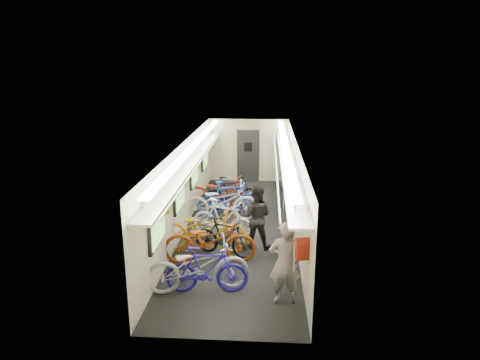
# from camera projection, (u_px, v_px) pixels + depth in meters

# --- Properties ---
(train_car_shell) EXTENTS (10.00, 10.00, 10.00)m
(train_car_shell) POSITION_uv_depth(u_px,v_px,m) (229.00, 164.00, 12.15)
(train_car_shell) COLOR black
(train_car_shell) RESTS_ON ground
(bicycle_0) EXTENTS (2.18, 1.19, 1.09)m
(bicycle_0) POSITION_uv_depth(u_px,v_px,m) (198.00, 266.00, 8.45)
(bicycle_0) COLOR #9FA0A4
(bicycle_0) RESTS_ON ground
(bicycle_1) EXTENTS (1.67, 0.57, 0.98)m
(bicycle_1) POSITION_uv_depth(u_px,v_px,m) (207.00, 270.00, 8.40)
(bicycle_1) COLOR #221997
(bicycle_1) RESTS_ON ground
(bicycle_2) EXTENTS (2.15, 0.94, 1.10)m
(bicycle_2) POSITION_uv_depth(u_px,v_px,m) (210.00, 241.00, 9.65)
(bicycle_2) COLOR maroon
(bicycle_2) RESTS_ON ground
(bicycle_3) EXTENTS (1.63, 0.95, 0.95)m
(bicycle_3) POSITION_uv_depth(u_px,v_px,m) (225.00, 237.00, 10.04)
(bicycle_3) COLOR black
(bicycle_3) RESTS_ON ground
(bicycle_4) EXTENTS (2.21, 0.84, 1.15)m
(bicycle_4) POSITION_uv_depth(u_px,v_px,m) (203.00, 229.00, 10.24)
(bicycle_4) COLOR orange
(bicycle_4) RESTS_ON ground
(bicycle_5) EXTENTS (1.86, 1.21, 1.09)m
(bicycle_5) POSITION_uv_depth(u_px,v_px,m) (223.00, 220.00, 10.92)
(bicycle_5) COLOR silver
(bicycle_5) RESTS_ON ground
(bicycle_6) EXTENTS (2.24, 0.93, 1.15)m
(bicycle_6) POSITION_uv_depth(u_px,v_px,m) (221.00, 201.00, 12.31)
(bicycle_6) COLOR silver
(bicycle_6) RESTS_ON ground
(bicycle_7) EXTENTS (1.97, 1.03, 1.14)m
(bicycle_7) POSITION_uv_depth(u_px,v_px,m) (229.00, 199.00, 12.55)
(bicycle_7) COLOR #1B3EA4
(bicycle_7) RESTS_ON ground
(bicycle_8) EXTENTS (2.20, 1.24, 1.10)m
(bicycle_8) POSITION_uv_depth(u_px,v_px,m) (220.00, 193.00, 13.16)
(bicycle_8) COLOR #9E1F11
(bicycle_8) RESTS_ON ground
(bicycle_9) EXTENTS (1.87, 0.87, 1.08)m
(bicycle_9) POSITION_uv_depth(u_px,v_px,m) (232.00, 193.00, 13.21)
(bicycle_9) COLOR black
(bicycle_9) RESTS_ON ground
(passenger_near) EXTENTS (0.61, 0.41, 1.63)m
(passenger_near) POSITION_uv_depth(u_px,v_px,m) (285.00, 263.00, 7.99)
(passenger_near) COLOR gray
(passenger_near) RESTS_ON ground
(passenger_mid) EXTENTS (0.86, 0.71, 1.60)m
(passenger_mid) POSITION_uv_depth(u_px,v_px,m) (256.00, 217.00, 10.43)
(passenger_mid) COLOR black
(passenger_mid) RESTS_ON ground
(backpack) EXTENTS (0.28, 0.19, 0.38)m
(backpack) POSITION_uv_depth(u_px,v_px,m) (303.00, 249.00, 7.47)
(backpack) COLOR #A02310
(backpack) RESTS_ON passenger_near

